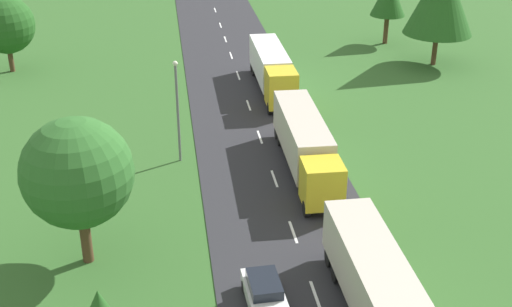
{
  "coord_description": "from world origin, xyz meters",
  "views": [
    {
      "loc": [
        -6.76,
        -8.67,
        21.21
      ],
      "look_at": [
        -1.01,
        32.42,
        1.19
      ],
      "focal_mm": 46.91,
      "sensor_mm": 36.0,
      "label": 1
    }
  ],
  "objects": [
    {
      "name": "road",
      "position": [
        0.0,
        24.5,
        0.03
      ],
      "size": [
        10.0,
        140.0,
        0.06
      ],
      "primitive_type": "cube",
      "color": "#2B2B30",
      "rests_on": "ground"
    },
    {
      "name": "lane_marking_centre",
      "position": [
        0.0,
        20.57,
        0.07
      ],
      "size": [
        0.16,
        119.32,
        0.01
      ],
      "color": "white",
      "rests_on": "road"
    },
    {
      "name": "truck_lead",
      "position": [
        2.36,
        14.25,
        2.08
      ],
      "size": [
        2.51,
        14.57,
        3.47
      ],
      "color": "yellow",
      "rests_on": "road"
    },
    {
      "name": "truck_second",
      "position": [
        2.27,
        31.66,
        2.12
      ],
      "size": [
        2.66,
        12.92,
        3.59
      ],
      "color": "yellow",
      "rests_on": "road"
    },
    {
      "name": "truck_third",
      "position": [
        2.56,
        47.62,
        2.12
      ],
      "size": [
        2.54,
        12.43,
        3.54
      ],
      "color": "yellow",
      "rests_on": "road"
    },
    {
      "name": "car_second",
      "position": [
        -2.67,
        17.45,
        0.85
      ],
      "size": [
        1.96,
        4.1,
        1.52
      ],
      "color": "white",
      "rests_on": "road"
    },
    {
      "name": "lamppost_second",
      "position": [
        -6.19,
        34.49,
        4.17
      ],
      "size": [
        0.36,
        0.36,
        7.41
      ],
      "color": "slate",
      "rests_on": "ground"
    },
    {
      "name": "tree_maple",
      "position": [
        -21.75,
        56.58,
        4.65
      ],
      "size": [
        5.55,
        5.55,
        7.44
      ],
      "color": "#513823",
      "rests_on": "ground"
    },
    {
      "name": "tree_elm",
      "position": [
        -11.64,
        22.76,
        5.4
      ],
      "size": [
        5.87,
        5.87,
        8.36
      ],
      "color": "#513823",
      "rests_on": "ground"
    }
  ]
}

